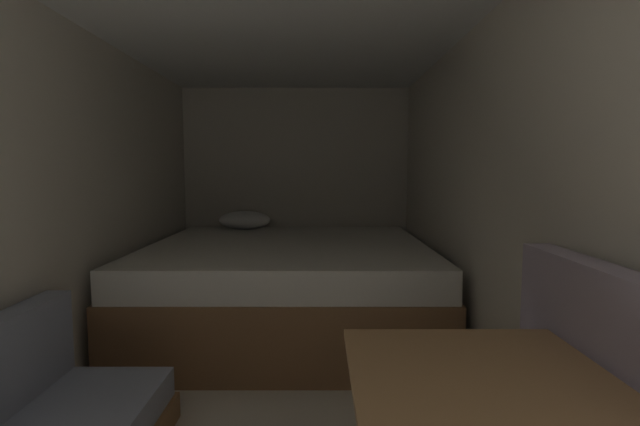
{
  "coord_description": "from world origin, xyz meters",
  "views": [
    {
      "loc": [
        0.24,
        -0.46,
        1.25
      ],
      "look_at": [
        0.24,
        2.54,
        0.98
      ],
      "focal_mm": 25.8,
      "sensor_mm": 36.0,
      "label": 1
    }
  ],
  "objects": [
    {
      "name": "wall_left",
      "position": [
        -1.15,
        1.84,
        1.04
      ],
      "size": [
        0.05,
        4.74,
        2.07
      ],
      "primitive_type": "cube",
      "color": "beige",
      "rests_on": "ground"
    },
    {
      "name": "ground_plane",
      "position": [
        0.0,
        1.84,
        0.0
      ],
      "size": [
        6.74,
        6.74,
        0.0
      ],
      "primitive_type": "plane",
      "color": "beige"
    },
    {
      "name": "dinette_table",
      "position": [
        0.65,
        0.66,
        0.64
      ],
      "size": [
        0.66,
        0.66,
        0.74
      ],
      "color": "#9E7247",
      "rests_on": "ground"
    },
    {
      "name": "wall_right",
      "position": [
        1.15,
        1.84,
        1.04
      ],
      "size": [
        0.05,
        4.74,
        2.07
      ],
      "primitive_type": "cube",
      "color": "beige",
      "rests_on": "ground"
    },
    {
      "name": "wall_back",
      "position": [
        0.0,
        4.23,
        1.04
      ],
      "size": [
        2.36,
        0.05,
        2.07
      ],
      "primitive_type": "cube",
      "color": "beige",
      "rests_on": "ground"
    },
    {
      "name": "bed",
      "position": [
        -0.0,
        3.12,
        0.35
      ],
      "size": [
        2.14,
        2.1,
        0.87
      ],
      "color": "brown",
      "rests_on": "ground"
    }
  ]
}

